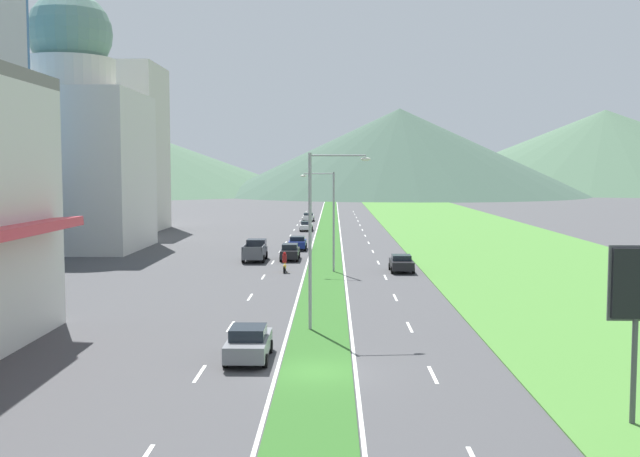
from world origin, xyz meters
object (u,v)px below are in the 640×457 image
object	(u,v)px
car_4	(401,263)
car_0	(306,226)
car_5	(298,243)
street_lamp_mid	(330,214)
street_lamp_near	(317,228)
car_2	(249,343)
car_3	(290,252)
pickup_truck_0	(255,251)
motorcycle_rider	(285,264)
car_1	(308,217)

from	to	relation	value
car_4	car_0	bearing A→B (deg)	-167.28
car_4	car_5	world-z (taller)	car_5
street_lamp_mid	car_0	size ratio (longest dim) A/B	1.83
street_lamp_near	car_0	distance (m)	68.35
car_2	car_3	size ratio (longest dim) A/B	0.95
car_4	pickup_truck_0	xyz separation A→B (m)	(-13.69, 7.88, 0.22)
car_0	car_5	size ratio (longest dim) A/B	1.14
car_4	motorcycle_rider	xyz separation A→B (m)	(-10.23, -0.50, -0.02)
car_1	pickup_truck_0	xyz separation A→B (m)	(-3.34, -57.28, 0.24)
car_0	motorcycle_rider	world-z (taller)	motorcycle_rider
car_2	car_4	size ratio (longest dim) A/B	1.10
car_3	pickup_truck_0	size ratio (longest dim) A/B	0.87
car_3	pickup_truck_0	distance (m)	3.45
car_2	car_5	world-z (taller)	car_2
car_1	pickup_truck_0	distance (m)	57.38
street_lamp_mid	car_0	world-z (taller)	street_lamp_mid
car_1	car_4	world-z (taller)	car_4
street_lamp_mid	motorcycle_rider	size ratio (longest dim) A/B	4.38
car_1	motorcycle_rider	bearing A→B (deg)	-179.90
street_lamp_mid	car_4	size ratio (longest dim) A/B	2.17
street_lamp_near	car_5	size ratio (longest dim) A/B	2.36
car_1	car_5	bearing A→B (deg)	-179.56
car_3	motorcycle_rider	size ratio (longest dim) A/B	2.34
car_4	motorcycle_rider	distance (m)	10.25
car_4	pickup_truck_0	distance (m)	15.80
street_lamp_near	pickup_truck_0	world-z (taller)	street_lamp_near
street_lamp_near	motorcycle_rider	size ratio (longest dim) A/B	4.93
car_0	car_2	size ratio (longest dim) A/B	1.07
street_lamp_mid	pickup_truck_0	size ratio (longest dim) A/B	1.62
car_5	street_lamp_mid	bearing A→B (deg)	-168.50
car_0	pickup_truck_0	world-z (taller)	pickup_truck_0
car_2	car_5	xyz separation A→B (m)	(-0.03, 48.47, -0.03)
car_5	motorcycle_rider	xyz separation A→B (m)	(-0.25, -18.37, -0.04)
car_3	car_2	bearing A→B (deg)	-179.52
street_lamp_mid	car_0	bearing A→B (deg)	94.72
street_lamp_near	car_1	bearing A→B (deg)	92.22
car_3	street_lamp_mid	bearing A→B (deg)	-155.35
car_1	street_lamp_near	bearing A→B (deg)	-177.78
car_1	pickup_truck_0	size ratio (longest dim) A/B	0.76
car_2	motorcycle_rider	distance (m)	30.10
car_2	motorcycle_rider	world-z (taller)	motorcycle_rider
street_lamp_near	street_lamp_mid	distance (m)	23.69
car_3	motorcycle_rider	world-z (taller)	motorcycle_rider
car_1	car_3	xyz separation A→B (m)	(0.07, -56.76, 0.08)
car_0	car_4	bearing A→B (deg)	-167.28
car_0	car_3	xyz separation A→B (m)	(-0.32, -35.74, 0.09)
car_1	motorcycle_rider	size ratio (longest dim) A/B	2.05
car_1	car_0	bearing A→B (deg)	-178.94
car_2	pickup_truck_0	bearing A→B (deg)	5.54
pickup_truck_0	car_5	bearing A→B (deg)	-20.33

